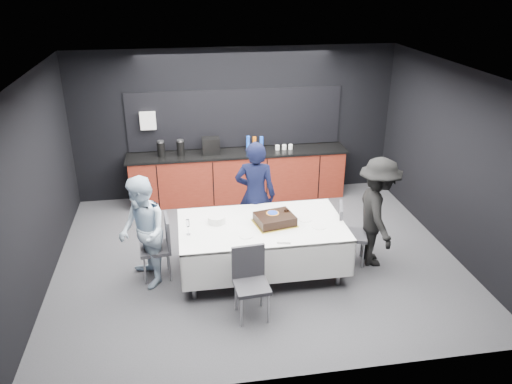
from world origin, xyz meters
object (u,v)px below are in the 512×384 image
party_table (262,233)px  chair_left (160,243)px  champagne_flute (188,224)px  plate_stack (217,219)px  chair_right (347,230)px  cake_assembly (275,219)px  person_right (377,212)px  person_center (255,195)px  person_left (143,233)px  chair_near (250,277)px

party_table → chair_left: chair_left is taller
champagne_flute → chair_left: (-0.39, 0.27, -0.40)m
plate_stack → chair_right: chair_right is taller
cake_assembly → person_right: (1.52, 0.02, -0.02)m
chair_left → person_right: person_right is taller
cake_assembly → person_center: size_ratio=0.37×
cake_assembly → person_right: person_right is taller
person_right → person_left: bearing=96.1°
champagne_flute → person_center: 1.42m
plate_stack → person_right: (2.32, -0.15, -0.00)m
party_table → plate_stack: bearing=166.8°
party_table → champagne_flute: size_ratio=10.36×
plate_stack → cake_assembly: bearing=-11.7°
champagne_flute → chair_near: size_ratio=0.24×
cake_assembly → plate_stack: size_ratio=2.57×
cake_assembly → champagne_flute: (-1.21, -0.12, 0.09)m
party_table → person_center: 0.83m
chair_near → person_left: person_left is taller
cake_assembly → person_left: 1.82m
party_table → chair_near: size_ratio=2.51×
chair_left → chair_near: (1.12, -1.05, 0.00)m
plate_stack → person_right: size_ratio=0.15×
person_right → plate_stack: bearing=92.3°
plate_stack → person_center: (0.66, 0.65, 0.03)m
champagne_flute → person_right: bearing=2.9°
person_center → chair_left: bearing=38.0°
cake_assembly → chair_right: cake_assembly is taller
champagne_flute → chair_right: (2.32, 0.22, -0.40)m
champagne_flute → chair_left: champagne_flute is taller
plate_stack → chair_right: (1.91, -0.07, -0.30)m
cake_assembly → plate_stack: bearing=168.3°
party_table → chair_right: size_ratio=2.51×
chair_near → person_left: size_ratio=0.58×
plate_stack → chair_left: chair_left is taller
chair_left → party_table: bearing=-5.0°
cake_assembly → champagne_flute: bearing=-174.3°
person_left → party_table: bearing=71.5°
person_left → cake_assembly: bearing=70.8°
chair_left → person_right: size_ratio=0.56×
chair_left → cake_assembly: bearing=-5.2°
chair_left → person_left: person_left is taller
chair_left → chair_near: bearing=-43.1°
plate_stack → chair_left: (-0.80, -0.02, -0.30)m
chair_right → person_center: person_center is taller
chair_near → champagne_flute: bearing=132.8°
chair_left → chair_near: same height
cake_assembly → chair_left: cake_assembly is taller
plate_stack → chair_left: bearing=-178.6°
champagne_flute → chair_right: 2.37m
chair_left → person_left: bearing=-147.8°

